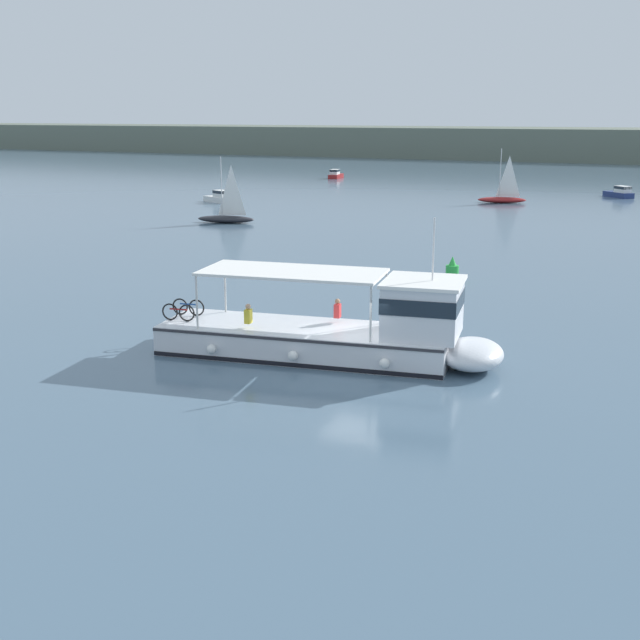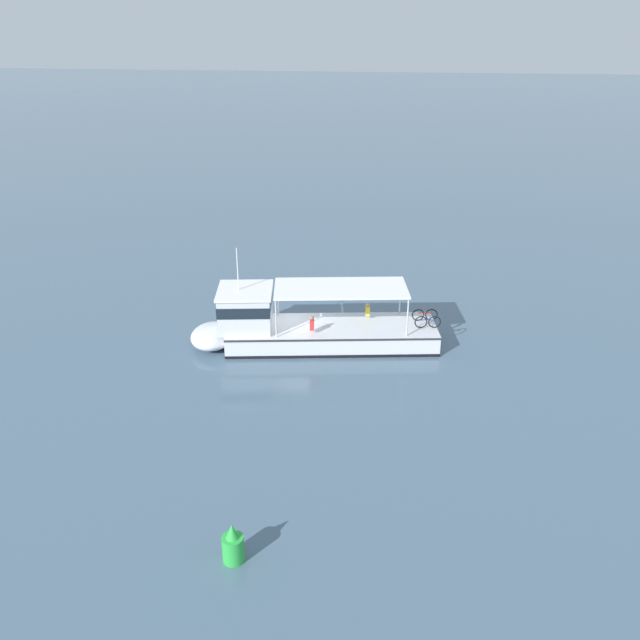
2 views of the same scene
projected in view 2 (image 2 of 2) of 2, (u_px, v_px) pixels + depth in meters
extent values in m
plane|color=slate|center=(288.00, 339.00, 35.43)|extent=(400.00, 400.00, 0.00)
cube|color=silver|center=(332.00, 335.00, 34.64)|extent=(11.19, 4.99, 1.10)
ellipsoid|color=silver|center=(212.00, 336.00, 34.50)|extent=(2.67, 3.28, 1.01)
cube|color=black|center=(331.00, 342.00, 34.83)|extent=(11.19, 5.03, 0.16)
cube|color=#2D2D33|center=(332.00, 327.00, 34.45)|extent=(11.20, 5.05, 0.10)
cube|color=silver|center=(246.00, 309.00, 33.93)|extent=(3.03, 3.12, 1.90)
cube|color=#19232D|center=(245.00, 303.00, 33.79)|extent=(3.08, 3.19, 0.56)
cube|color=white|center=(245.00, 291.00, 33.51)|extent=(3.21, 3.31, 0.12)
cube|color=white|center=(341.00, 288.00, 33.58)|extent=(7.10, 4.04, 0.10)
cylinder|color=silver|center=(276.00, 319.00, 32.70)|extent=(0.08, 0.08, 2.00)
cylinder|color=silver|center=(278.00, 298.00, 35.18)|extent=(0.08, 0.08, 2.00)
cylinder|color=silver|center=(408.00, 318.00, 32.85)|extent=(0.08, 0.08, 2.00)
cylinder|color=silver|center=(400.00, 297.00, 35.33)|extent=(0.08, 0.08, 2.00)
cylinder|color=silver|center=(238.00, 269.00, 33.03)|extent=(0.06, 0.06, 2.20)
sphere|color=white|center=(268.00, 322.00, 36.21)|extent=(0.36, 0.36, 0.36)
sphere|color=white|center=(328.00, 322.00, 36.28)|extent=(0.36, 0.36, 0.36)
sphere|color=white|center=(385.00, 321.00, 36.35)|extent=(0.36, 0.36, 0.36)
torus|color=black|center=(421.00, 322.00, 33.97)|extent=(0.66, 0.17, 0.66)
torus|color=black|center=(435.00, 322.00, 33.99)|extent=(0.66, 0.17, 0.66)
cylinder|color=#1E478C|center=(428.00, 320.00, 33.93)|extent=(0.70, 0.18, 0.06)
torus|color=black|center=(418.00, 315.00, 34.79)|extent=(0.66, 0.17, 0.66)
torus|color=black|center=(431.00, 315.00, 34.81)|extent=(0.66, 0.17, 0.66)
cylinder|color=maroon|center=(425.00, 313.00, 34.75)|extent=(0.70, 0.18, 0.06)
cube|color=yellow|center=(368.00, 311.00, 34.98)|extent=(0.27, 0.35, 0.52)
sphere|color=tan|center=(368.00, 304.00, 34.83)|extent=(0.20, 0.20, 0.20)
cube|color=red|center=(312.00, 325.00, 33.36)|extent=(0.27, 0.35, 0.52)
sphere|color=#9E7051|center=(312.00, 318.00, 33.21)|extent=(0.20, 0.20, 0.20)
cylinder|color=green|center=(233.00, 549.00, 20.77)|extent=(0.70, 0.70, 0.90)
cone|color=green|center=(232.00, 531.00, 20.48)|extent=(0.42, 0.42, 0.50)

